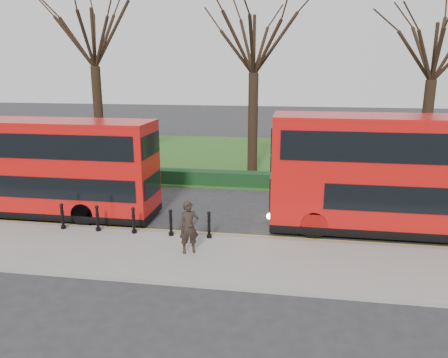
% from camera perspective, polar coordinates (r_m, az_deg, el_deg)
% --- Properties ---
extents(ground, '(120.00, 120.00, 0.00)m').
position_cam_1_polar(ground, '(18.38, -5.75, -6.21)').
color(ground, '#28282B').
rests_on(ground, ground).
extents(pavement, '(60.00, 4.00, 0.15)m').
position_cam_1_polar(pavement, '(15.69, -8.61, -9.71)').
color(pavement, gray).
rests_on(pavement, ground).
extents(kerb, '(60.00, 0.25, 0.16)m').
position_cam_1_polar(kerb, '(17.46, -6.61, -7.11)').
color(kerb, slate).
rests_on(kerb, ground).
extents(grass_verge, '(60.00, 18.00, 0.06)m').
position_cam_1_polar(grass_verge, '(32.57, 1.06, 2.99)').
color(grass_verge, '#2A531B').
rests_on(grass_verge, ground).
extents(hedge, '(60.00, 0.90, 0.80)m').
position_cam_1_polar(hedge, '(24.60, -1.70, 0.13)').
color(hedge, black).
rests_on(hedge, ground).
extents(yellow_line_outer, '(60.00, 0.10, 0.01)m').
position_cam_1_polar(yellow_line_outer, '(17.75, -6.33, -6.97)').
color(yellow_line_outer, yellow).
rests_on(yellow_line_outer, ground).
extents(yellow_line_inner, '(60.00, 0.10, 0.01)m').
position_cam_1_polar(yellow_line_inner, '(17.93, -6.16, -6.74)').
color(yellow_line_inner, yellow).
rests_on(yellow_line_inner, ground).
extents(tree_left, '(7.60, 7.60, 11.87)m').
position_cam_1_polar(tree_left, '(29.51, -16.79, 18.03)').
color(tree_left, black).
rests_on(tree_left, ground).
extents(tree_mid, '(7.15, 7.15, 11.18)m').
position_cam_1_polar(tree_mid, '(26.78, 3.97, 17.92)').
color(tree_mid, black).
rests_on(tree_mid, ground).
extents(tree_right, '(6.72, 6.72, 10.51)m').
position_cam_1_polar(tree_right, '(27.64, 25.88, 15.45)').
color(tree_right, black).
rests_on(tree_right, ground).
extents(bollard_row, '(6.13, 0.15, 1.00)m').
position_cam_1_polar(bollard_row, '(17.40, -11.71, -5.37)').
color(bollard_row, black).
rests_on(bollard_row, pavement).
extents(bus_lead, '(10.69, 2.45, 4.25)m').
position_cam_1_polar(bus_lead, '(20.98, -23.35, 1.35)').
color(bus_lead, red).
rests_on(bus_lead, ground).
extents(bus_rear, '(11.68, 2.68, 4.65)m').
position_cam_1_polar(bus_rear, '(18.59, 24.54, 0.32)').
color(bus_rear, red).
rests_on(bus_rear, ground).
extents(pedestrian, '(0.80, 0.69, 1.87)m').
position_cam_1_polar(pedestrian, '(15.19, -4.60, -6.31)').
color(pedestrian, black).
rests_on(pedestrian, pavement).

